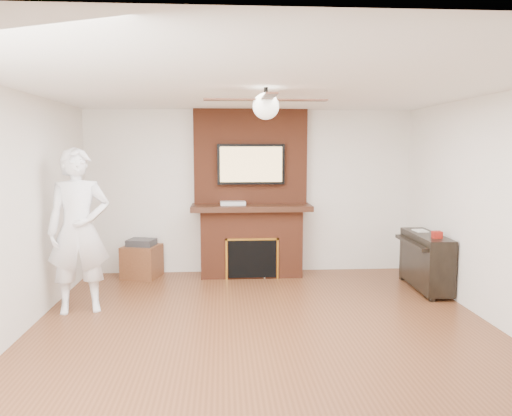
{
  "coord_description": "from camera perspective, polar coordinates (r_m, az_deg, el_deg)",
  "views": [
    {
      "loc": [
        -0.43,
        -4.91,
        1.9
      ],
      "look_at": [
        -0.03,
        0.9,
        1.21
      ],
      "focal_mm": 35.0,
      "sensor_mm": 36.0,
      "label": 1
    }
  ],
  "objects": [
    {
      "name": "candle_blue_extra",
      "position": [
        7.52,
        -1.38,
        -7.57
      ],
      "size": [
        0.07,
        0.07,
        0.09
      ],
      "primitive_type": "cylinder",
      "color": "#35A162",
      "rests_on": "ground"
    },
    {
      "name": "candle_green",
      "position": [
        7.54,
        -0.94,
        -7.58
      ],
      "size": [
        0.07,
        0.07,
        0.08
      ],
      "primitive_type": "cylinder",
      "color": "#438E38",
      "rests_on": "ground"
    },
    {
      "name": "candle_cream",
      "position": [
        7.46,
        0.96,
        -7.55
      ],
      "size": [
        0.09,
        0.09,
        0.12
      ],
      "primitive_type": "cylinder",
      "color": "#C5B09D",
      "rests_on": "ground"
    },
    {
      "name": "candle_blue",
      "position": [
        7.55,
        1.6,
        -7.52
      ],
      "size": [
        0.07,
        0.07,
        0.09
      ],
      "primitive_type": "cylinder",
      "color": "teal",
      "rests_on": "ground"
    },
    {
      "name": "cable_box",
      "position": [
        7.41,
        -2.67,
        0.56
      ],
      "size": [
        0.38,
        0.23,
        0.05
      ],
      "primitive_type": "cube",
      "rotation": [
        0.0,
        0.0,
        0.05
      ],
      "color": "silver",
      "rests_on": "fireplace"
    },
    {
      "name": "person",
      "position": [
        6.15,
        -19.6,
        -2.45
      ],
      "size": [
        0.8,
        0.63,
        1.93
      ],
      "primitive_type": "imported",
      "rotation": [
        0.0,
        0.0,
        0.25
      ],
      "color": "white",
      "rests_on": "ground"
    },
    {
      "name": "ceiling_fan",
      "position": [
        4.95,
        1.14,
        11.7
      ],
      "size": [
        1.21,
        1.21,
        0.31
      ],
      "color": "black",
      "rests_on": "room_shell"
    },
    {
      "name": "fireplace",
      "position": [
        7.53,
        -0.59,
        -0.19
      ],
      "size": [
        1.78,
        0.64,
        2.5
      ],
      "color": "brown",
      "rests_on": "ground"
    },
    {
      "name": "candle_orange",
      "position": [
        7.46,
        -1.31,
        -7.52
      ],
      "size": [
        0.07,
        0.07,
        0.13
      ],
      "primitive_type": "cylinder",
      "color": "orange",
      "rests_on": "ground"
    },
    {
      "name": "room_shell",
      "position": [
        4.98,
        1.11,
        -0.81
      ],
      "size": [
        5.36,
        5.86,
        2.86
      ],
      "color": "#59301A",
      "rests_on": "ground"
    },
    {
      "name": "tv",
      "position": [
        7.43,
        -0.58,
        5.02
      ],
      "size": [
        1.0,
        0.08,
        0.6
      ],
      "color": "black",
      "rests_on": "fireplace"
    },
    {
      "name": "side_table",
      "position": [
        7.67,
        -12.91,
        -5.78
      ],
      "size": [
        0.61,
        0.61,
        0.57
      ],
      "rotation": [
        0.0,
        0.0,
        -0.25
      ],
      "color": "brown",
      "rests_on": "ground"
    },
    {
      "name": "piano",
      "position": [
        7.17,
        18.79,
        -5.63
      ],
      "size": [
        0.48,
        1.19,
        0.86
      ],
      "rotation": [
        0.0,
        0.0,
        -0.04
      ],
      "color": "black",
      "rests_on": "ground"
    }
  ]
}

